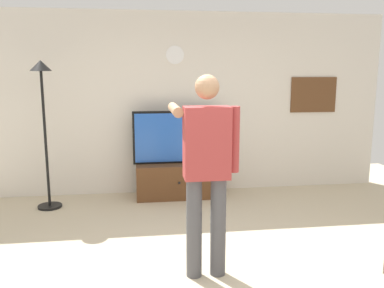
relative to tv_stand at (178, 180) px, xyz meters
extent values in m
cube|color=silver|center=(0.03, 0.35, 1.10)|extent=(6.40, 0.10, 2.70)
cube|color=brown|center=(0.00, 0.00, 0.00)|extent=(1.21, 0.45, 0.50)
sphere|color=black|center=(0.00, -0.24, 0.03)|extent=(0.04, 0.04, 0.04)
cube|color=black|center=(0.00, 0.05, 0.64)|extent=(1.29, 0.06, 0.77)
cube|color=blue|center=(0.00, 0.02, 0.64)|extent=(1.23, 0.01, 0.71)
cylinder|color=white|center=(0.00, 0.29, 1.82)|extent=(0.26, 0.03, 0.26)
cube|color=brown|center=(2.17, 0.30, 1.22)|extent=(0.73, 0.04, 0.54)
cylinder|color=black|center=(-1.79, -0.24, -0.24)|extent=(0.32, 0.32, 0.03)
cylinder|color=black|center=(-1.79, -0.24, 0.68)|extent=(0.04, 0.04, 1.81)
cone|color=black|center=(-1.79, -0.24, 1.66)|extent=(0.28, 0.28, 0.14)
cylinder|color=#4C4C51|center=(-0.09, -2.34, 0.21)|extent=(0.14, 0.14, 0.92)
cylinder|color=#4C4C51|center=(0.13, -2.34, 0.21)|extent=(0.14, 0.14, 0.92)
cube|color=#A53838|center=(0.02, -2.34, 0.98)|extent=(0.40, 0.22, 0.63)
sphere|color=tan|center=(0.02, -2.34, 1.46)|extent=(0.21, 0.21, 0.21)
cylinder|color=tan|center=(-0.22, -2.05, 1.24)|extent=(0.09, 0.58, 0.09)
cube|color=white|center=(-0.22, -1.73, 1.24)|extent=(0.04, 0.12, 0.04)
cylinder|color=#A53838|center=(0.27, -2.34, 1.00)|extent=(0.09, 0.09, 0.58)
camera|label=1|loc=(-0.56, -5.71, 1.60)|focal=37.56mm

